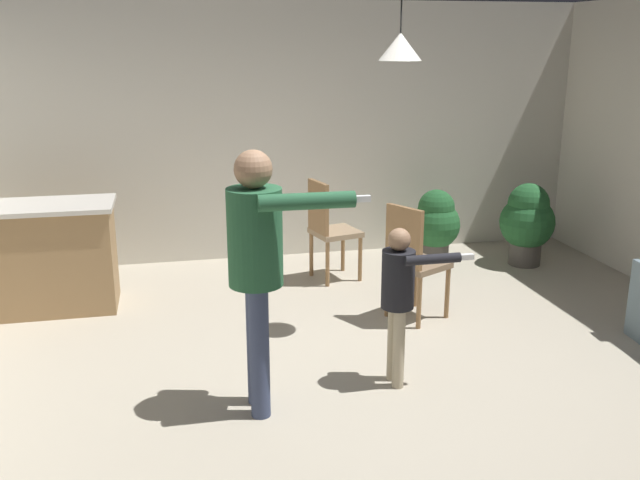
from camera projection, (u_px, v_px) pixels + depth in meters
The scene contains 10 objects.
ground at pixel (378, 384), 4.86m from camera, with size 7.68×7.68×0.00m, color #B2A893.
wall_back at pixel (294, 132), 7.50m from camera, with size 6.40×0.10×2.70m, color silver.
kitchen_counter at pixel (43, 257), 6.10m from camera, with size 1.26×0.66×0.95m.
person_adult at pixel (258, 254), 4.25m from camera, with size 0.83×0.49×1.68m.
person_child at pixel (399, 289), 4.69m from camera, with size 0.58×0.32×1.11m.
dining_chair_by_counter at pixel (413, 258), 5.85m from camera, with size 0.57×0.57×1.00m.
dining_chair_near_wall at pixel (329, 226), 6.84m from camera, with size 0.51×0.51×1.00m.
potted_plant_corner at pixel (527, 220), 7.33m from camera, with size 0.57×0.57×0.87m.
potted_plant_by_wall at pixel (436, 223), 7.41m from camera, with size 0.52×0.52×0.79m.
ceiling_light_pendant at pixel (400, 46), 5.13m from camera, with size 0.32×0.32×0.55m.
Camera 1 is at (-1.33, -4.21, 2.29)m, focal length 39.34 mm.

